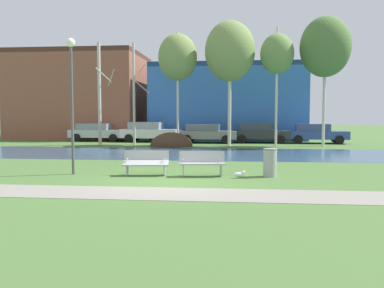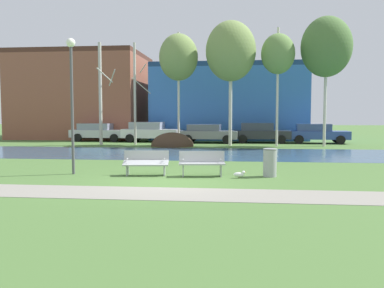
% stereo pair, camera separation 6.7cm
% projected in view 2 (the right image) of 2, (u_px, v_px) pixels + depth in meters
% --- Properties ---
extents(ground_plane, '(120.00, 120.00, 0.00)m').
position_uv_depth(ground_plane, '(197.00, 152.00, 22.94)').
color(ground_plane, '#476B33').
extents(paved_path_strip, '(60.00, 1.80, 0.01)m').
position_uv_depth(paved_path_strip, '(156.00, 193.00, 11.06)').
color(paved_path_strip, gray).
rests_on(paved_path_strip, ground).
extents(river_band, '(80.00, 7.09, 0.01)m').
position_uv_depth(river_band, '(196.00, 153.00, 22.34)').
color(river_band, '#33516B').
rests_on(river_band, ground).
extents(soil_mound, '(2.90, 2.50, 1.88)m').
position_uv_depth(soil_mound, '(172.00, 146.00, 27.37)').
color(soil_mound, '#423021').
rests_on(soil_mound, ground).
extents(bench_left, '(1.65, 0.73, 0.87)m').
position_uv_depth(bench_left, '(146.00, 162.00, 14.36)').
color(bench_left, '#9EA0A3').
rests_on(bench_left, ground).
extents(bench_right, '(1.65, 0.73, 0.87)m').
position_uv_depth(bench_right, '(202.00, 163.00, 14.15)').
color(bench_right, '#9EA0A3').
rests_on(bench_right, ground).
extents(trash_bin, '(0.49, 0.49, 0.98)m').
position_uv_depth(trash_bin, '(270.00, 162.00, 14.04)').
color(trash_bin, '#999B9E').
rests_on(trash_bin, ground).
extents(seagull, '(0.43, 0.16, 0.26)m').
position_uv_depth(seagull, '(239.00, 174.00, 13.74)').
color(seagull, white).
rests_on(seagull, ground).
extents(streetlamp, '(0.32, 0.32, 4.86)m').
position_uv_depth(streetlamp, '(72.00, 83.00, 14.45)').
color(streetlamp, '#4C4C51').
rests_on(streetlamp, ground).
extents(birch_far_left, '(1.27, 2.09, 7.16)m').
position_uv_depth(birch_far_left, '(101.00, 93.00, 28.42)').
color(birch_far_left, '#BCB7A8').
rests_on(birch_far_left, ground).
extents(birch_left, '(1.27, 2.04, 7.17)m').
position_uv_depth(birch_left, '(135.00, 93.00, 28.56)').
color(birch_left, '#BCB7A8').
rests_on(birch_left, ground).
extents(birch_center_left, '(2.72, 2.72, 7.88)m').
position_uv_depth(birch_center_left, '(179.00, 57.00, 28.32)').
color(birch_center_left, beige).
rests_on(birch_center_left, ground).
extents(birch_center, '(3.42, 3.42, 8.52)m').
position_uv_depth(birch_center, '(231.00, 51.00, 27.60)').
color(birch_center, beige).
rests_on(birch_center, ground).
extents(birch_center_right, '(2.24, 2.24, 7.93)m').
position_uv_depth(birch_center_right, '(278.00, 54.00, 26.96)').
color(birch_center_right, beige).
rests_on(birch_center_right, ground).
extents(birch_right, '(3.33, 3.33, 8.63)m').
position_uv_depth(birch_right, '(326.00, 47.00, 26.85)').
color(birch_right, beige).
rests_on(birch_right, ground).
extents(parked_van_nearest_silver, '(4.67, 2.33, 1.43)m').
position_uv_depth(parked_van_nearest_silver, '(99.00, 132.00, 32.50)').
color(parked_van_nearest_silver, '#B2B5BC').
rests_on(parked_van_nearest_silver, ground).
extents(parked_sedan_second_white, '(4.54, 2.33, 1.55)m').
position_uv_depth(parked_sedan_second_white, '(150.00, 131.00, 31.75)').
color(parked_sedan_second_white, silver).
rests_on(parked_sedan_second_white, ground).
extents(parked_hatch_third_grey, '(4.46, 2.23, 1.40)m').
position_uv_depth(parked_hatch_third_grey, '(208.00, 133.00, 30.61)').
color(parked_hatch_third_grey, slate).
rests_on(parked_hatch_third_grey, ground).
extents(parked_wagon_fourth_dark, '(4.37, 2.23, 1.50)m').
position_uv_depth(parked_wagon_fourth_dark, '(261.00, 132.00, 30.69)').
color(parked_wagon_fourth_dark, '#282B30').
rests_on(parked_wagon_fourth_dark, ground).
extents(parked_suv_fifth_blue, '(4.48, 2.21, 1.45)m').
position_uv_depth(parked_suv_fifth_blue, '(317.00, 133.00, 30.14)').
color(parked_suv_fifth_blue, '#2D4793').
rests_on(parked_suv_fifth_blue, ground).
extents(building_brick_low, '(11.06, 8.82, 7.65)m').
position_uv_depth(building_brick_low, '(84.00, 96.00, 37.45)').
color(building_brick_low, brown).
rests_on(building_brick_low, ground).
extents(building_blue_store, '(13.04, 8.25, 6.44)m').
position_uv_depth(building_blue_store, '(229.00, 102.00, 36.56)').
color(building_blue_store, '#3870C6').
rests_on(building_blue_store, ground).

